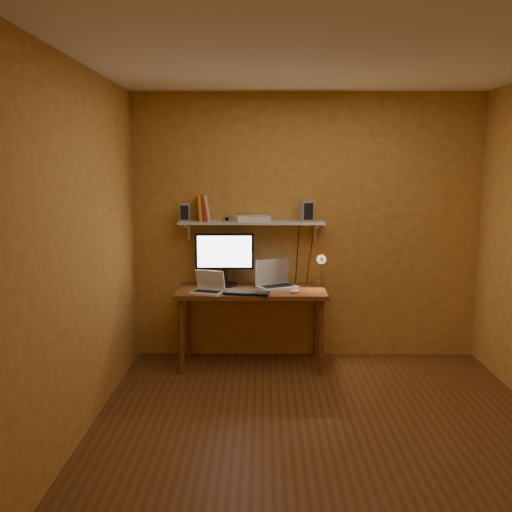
{
  "coord_description": "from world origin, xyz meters",
  "views": [
    {
      "loc": [
        -0.43,
        -3.72,
        1.88
      ],
      "look_at": [
        -0.5,
        1.18,
        1.08
      ],
      "focal_mm": 38.0,
      "sensor_mm": 36.0,
      "label": 1
    }
  ],
  "objects_px": {
    "netbook": "(209,287)",
    "laptop": "(275,280)",
    "mouse": "(294,291)",
    "speaker_right": "(307,211)",
    "desk": "(251,298)",
    "wall_shelf": "(252,223)",
    "monitor": "(225,257)",
    "desk_lamp": "(320,265)",
    "keyboard": "(247,293)",
    "router": "(252,219)",
    "shelf_camera": "(227,219)",
    "speaker_left": "(185,212)"
  },
  "relations": [
    {
      "from": "router",
      "to": "speaker_left",
      "type": "bearing_deg",
      "value": 179.88
    },
    {
      "from": "monitor",
      "to": "keyboard",
      "type": "distance_m",
      "value": 0.51
    },
    {
      "from": "laptop",
      "to": "keyboard",
      "type": "bearing_deg",
      "value": -156.08
    },
    {
      "from": "monitor",
      "to": "desk_lamp",
      "type": "distance_m",
      "value": 0.93
    },
    {
      "from": "desk_lamp",
      "to": "netbook",
      "type": "bearing_deg",
      "value": -164.66
    },
    {
      "from": "wall_shelf",
      "to": "netbook",
      "type": "height_order",
      "value": "wall_shelf"
    },
    {
      "from": "speaker_left",
      "to": "shelf_camera",
      "type": "xyz_separation_m",
      "value": [
        0.41,
        -0.07,
        -0.06
      ]
    },
    {
      "from": "desk",
      "to": "wall_shelf",
      "type": "height_order",
      "value": "wall_shelf"
    },
    {
      "from": "netbook",
      "to": "keyboard",
      "type": "distance_m",
      "value": 0.36
    },
    {
      "from": "speaker_left",
      "to": "keyboard",
      "type": "bearing_deg",
      "value": -34.47
    },
    {
      "from": "mouse",
      "to": "speaker_right",
      "type": "relative_size",
      "value": 0.45
    },
    {
      "from": "keyboard",
      "to": "desk_lamp",
      "type": "height_order",
      "value": "desk_lamp"
    },
    {
      "from": "laptop",
      "to": "desk_lamp",
      "type": "height_order",
      "value": "desk_lamp"
    },
    {
      "from": "laptop",
      "to": "mouse",
      "type": "xyz_separation_m",
      "value": [
        0.17,
        -0.25,
        -0.05
      ]
    },
    {
      "from": "wall_shelf",
      "to": "monitor",
      "type": "xyz_separation_m",
      "value": [
        -0.26,
        -0.04,
        -0.32
      ]
    },
    {
      "from": "wall_shelf",
      "to": "mouse",
      "type": "height_order",
      "value": "wall_shelf"
    },
    {
      "from": "netbook",
      "to": "shelf_camera",
      "type": "relative_size",
      "value": 3.24
    },
    {
      "from": "wall_shelf",
      "to": "laptop",
      "type": "xyz_separation_m",
      "value": [
        0.22,
        -0.1,
        -0.54
      ]
    },
    {
      "from": "wall_shelf",
      "to": "desk_lamp",
      "type": "relative_size",
      "value": 3.73
    },
    {
      "from": "router",
      "to": "desk",
      "type": "bearing_deg",
      "value": -89.64
    },
    {
      "from": "laptop",
      "to": "speaker_right",
      "type": "bearing_deg",
      "value": -9.3
    },
    {
      "from": "keyboard",
      "to": "router",
      "type": "height_order",
      "value": "router"
    },
    {
      "from": "desk",
      "to": "laptop",
      "type": "height_order",
      "value": "laptop"
    },
    {
      "from": "desk",
      "to": "mouse",
      "type": "height_order",
      "value": "mouse"
    },
    {
      "from": "monitor",
      "to": "shelf_camera",
      "type": "relative_size",
      "value": 5.62
    },
    {
      "from": "netbook",
      "to": "desk_lamp",
      "type": "relative_size",
      "value": 0.87
    },
    {
      "from": "shelf_camera",
      "to": "netbook",
      "type": "bearing_deg",
      "value": -118.76
    },
    {
      "from": "monitor",
      "to": "mouse",
      "type": "xyz_separation_m",
      "value": [
        0.66,
        -0.31,
        -0.27
      ]
    },
    {
      "from": "monitor",
      "to": "router",
      "type": "distance_m",
      "value": 0.45
    },
    {
      "from": "desk",
      "to": "mouse",
      "type": "distance_m",
      "value": 0.44
    },
    {
      "from": "netbook",
      "to": "laptop",
      "type": "bearing_deg",
      "value": 41.93
    },
    {
      "from": "netbook",
      "to": "desk_lamp",
      "type": "distance_m",
      "value": 1.1
    },
    {
      "from": "wall_shelf",
      "to": "keyboard",
      "type": "height_order",
      "value": "wall_shelf"
    },
    {
      "from": "laptop",
      "to": "shelf_camera",
      "type": "bearing_deg",
      "value": 151.1
    },
    {
      "from": "desk",
      "to": "router",
      "type": "relative_size",
      "value": 4.34
    },
    {
      "from": "keyboard",
      "to": "desk_lamp",
      "type": "bearing_deg",
      "value": 35.55
    },
    {
      "from": "speaker_right",
      "to": "mouse",
      "type": "bearing_deg",
      "value": -125.3
    },
    {
      "from": "monitor",
      "to": "speaker_right",
      "type": "xyz_separation_m",
      "value": [
        0.79,
        0.03,
        0.44
      ]
    },
    {
      "from": "speaker_right",
      "to": "shelf_camera",
      "type": "bearing_deg",
      "value": 170.1
    },
    {
      "from": "mouse",
      "to": "laptop",
      "type": "bearing_deg",
      "value": 104.96
    },
    {
      "from": "monitor",
      "to": "netbook",
      "type": "height_order",
      "value": "monitor"
    },
    {
      "from": "laptop",
      "to": "mouse",
      "type": "height_order",
      "value": "laptop"
    },
    {
      "from": "desk",
      "to": "shelf_camera",
      "type": "bearing_deg",
      "value": 152.65
    },
    {
      "from": "monitor",
      "to": "keyboard",
      "type": "xyz_separation_m",
      "value": [
        0.22,
        -0.37,
        -0.28
      ]
    },
    {
      "from": "netbook",
      "to": "speaker_left",
      "type": "relative_size",
      "value": 1.89
    },
    {
      "from": "netbook",
      "to": "wall_shelf",
      "type": "bearing_deg",
      "value": 61.61
    },
    {
      "from": "desk",
      "to": "speaker_right",
      "type": "distance_m",
      "value": 0.98
    },
    {
      "from": "netbook",
      "to": "keyboard",
      "type": "xyz_separation_m",
      "value": [
        0.35,
        -0.05,
        -0.05
      ]
    },
    {
      "from": "wall_shelf",
      "to": "mouse",
      "type": "distance_m",
      "value": 0.79
    },
    {
      "from": "monitor",
      "to": "desk_lamp",
      "type": "height_order",
      "value": "monitor"
    }
  ]
}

